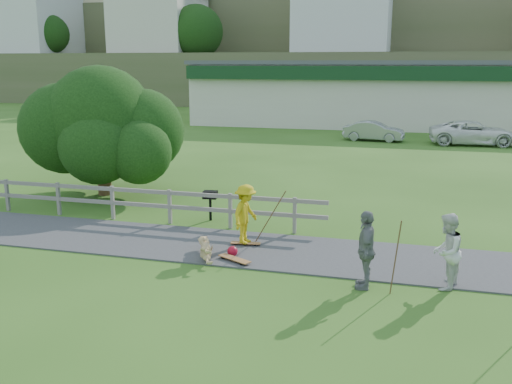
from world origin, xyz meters
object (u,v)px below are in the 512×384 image
skater_fallen (206,248)px  car_silver (374,131)px  spectator_b (366,250)px  bbq (210,206)px  car_white (474,133)px  tree (102,146)px  skater_rider (246,218)px  spectator_a (447,252)px

skater_fallen → car_silver: bearing=59.8°
spectator_b → bbq: bearing=-132.5°
skater_fallen → car_white: car_white is taller
tree → bbq: 5.86m
skater_rider → car_silver: skater_rider is taller
car_silver → bbq: 21.05m
skater_rider → tree: size_ratio=0.25×
spectator_a → bbq: 8.05m
skater_fallen → spectator_a: (5.87, -0.46, 0.59)m
bbq → spectator_b: bearing=-45.4°
skater_rider → bbq: bearing=51.7°
spectator_a → spectator_b: 1.79m
spectator_a → car_white: size_ratio=0.33×
skater_rider → spectator_a: size_ratio=0.95×
skater_rider → car_white: (7.96, 22.68, -0.09)m
car_silver → car_white: size_ratio=0.73×
spectator_b → car_white: (4.53, 24.82, -0.17)m
car_silver → tree: (-8.90, -18.32, 1.23)m
spectator_a → spectator_b: bearing=-58.1°
car_silver → tree: bearing=159.8°
car_silver → car_white: (6.06, -0.27, 0.10)m
skater_rider → spectator_a: spectator_a is taller
skater_rider → spectator_a: (5.17, -1.71, 0.05)m
bbq → skater_rider: bearing=-56.3°
spectator_b → bbq: 6.86m
skater_rider → bbq: size_ratio=1.70×
spectator_a → tree: (-12.17, 6.34, 0.99)m
car_white → bbq: 22.67m
spectator_b → tree: size_ratio=0.28×
skater_rider → spectator_b: spectator_b is taller
bbq → car_white: bearing=58.7°
skater_fallen → car_white: (8.66, 23.93, 0.46)m
spectator_b → car_silver: spectator_b is taller
spectator_a → tree: bearing=-99.4°
car_white → bbq: (-9.79, -20.44, -0.25)m
car_white → bbq: size_ratio=5.47×
skater_fallen → bbq: 3.68m
skater_fallen → tree: (-6.31, 5.89, 1.59)m
spectator_a → car_white: bearing=-168.4°
skater_fallen → spectator_b: (4.13, -0.89, 0.62)m
bbq → car_silver: bearing=74.1°
spectator_a → car_silver: 24.88m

